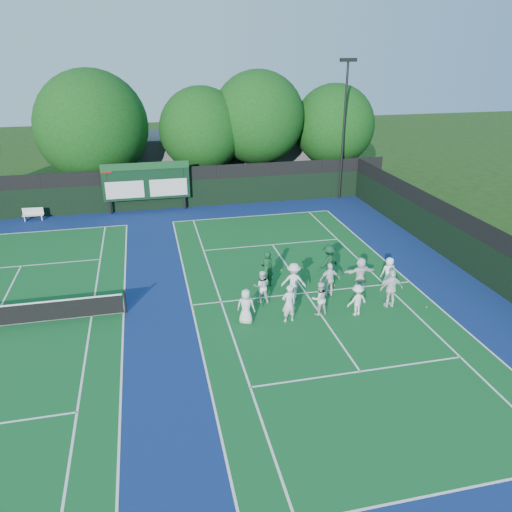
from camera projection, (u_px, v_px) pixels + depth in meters
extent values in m
plane|color=#19370F|center=(312.00, 303.00, 23.07)|extent=(120.00, 120.00, 0.00)
cube|color=navy|center=(180.00, 306.00, 22.74)|extent=(34.00, 32.00, 0.01)
cube|color=#115221|center=(306.00, 293.00, 23.96)|extent=(10.97, 23.77, 0.00)
cube|color=silver|center=(444.00, 493.00, 13.30)|extent=(10.97, 0.08, 0.00)
cube|color=silver|center=(253.00, 216.00, 34.62)|extent=(10.97, 0.08, 0.00)
cube|color=silver|center=(192.00, 305.00, 22.84)|extent=(0.08, 23.77, 0.00)
cube|color=silver|center=(410.00, 282.00, 25.08)|extent=(0.08, 23.77, 0.00)
cube|color=silver|center=(221.00, 302.00, 23.12)|extent=(0.08, 23.77, 0.00)
cube|color=silver|center=(385.00, 284.00, 24.80)|extent=(0.08, 23.77, 0.00)
cube|color=silver|center=(360.00, 371.00, 18.22)|extent=(8.23, 0.08, 0.00)
cube|color=silver|center=(272.00, 245.00, 29.70)|extent=(8.23, 0.08, 0.00)
cube|color=silver|center=(306.00, 293.00, 23.96)|extent=(0.08, 12.80, 0.00)
cube|color=silver|center=(38.00, 232.00, 31.77)|extent=(10.97, 0.08, 0.00)
cube|color=silver|center=(124.00, 312.00, 22.23)|extent=(0.08, 23.77, 0.00)
cube|color=silver|center=(92.00, 316.00, 21.95)|extent=(0.08, 23.77, 0.00)
cube|color=silver|center=(21.00, 266.00, 26.85)|extent=(8.23, 0.08, 0.00)
cube|color=black|center=(162.00, 195.00, 35.80)|extent=(34.00, 0.08, 2.00)
cube|color=black|center=(160.00, 175.00, 35.21)|extent=(34.00, 0.05, 1.00)
cube|color=black|center=(475.00, 258.00, 25.41)|extent=(0.08, 32.00, 2.00)
cube|color=black|center=(480.00, 230.00, 24.82)|extent=(0.05, 32.00, 1.00)
cylinder|color=black|center=(108.00, 190.00, 34.42)|extent=(0.16, 0.16, 3.50)
cylinder|color=black|center=(184.00, 185.00, 35.48)|extent=(0.16, 0.16, 3.50)
cube|color=black|center=(146.00, 181.00, 34.77)|extent=(6.00, 0.15, 2.60)
cube|color=#12411D|center=(145.00, 166.00, 34.25)|extent=(6.00, 0.05, 0.50)
cube|color=silver|center=(125.00, 190.00, 34.57)|extent=(2.60, 0.04, 1.20)
cube|color=silver|center=(169.00, 187.00, 35.18)|extent=(2.60, 0.04, 1.20)
cube|color=maroon|center=(106.00, 169.00, 33.76)|extent=(0.70, 0.04, 0.50)
cube|color=#56565B|center=(203.00, 156.00, 43.40)|extent=(18.00, 6.00, 4.00)
cylinder|color=black|center=(343.00, 133.00, 36.71)|extent=(0.16, 0.16, 10.00)
cube|color=black|center=(348.00, 60.00, 34.75)|extent=(1.20, 0.30, 0.25)
cylinder|color=black|center=(125.00, 301.00, 22.04)|extent=(0.10, 0.10, 1.10)
cube|color=silver|center=(33.00, 215.00, 33.66)|extent=(1.38, 0.45, 0.05)
cube|color=silver|center=(33.00, 211.00, 33.68)|extent=(1.36, 0.14, 0.45)
cube|color=silver|center=(25.00, 218.00, 33.62)|extent=(0.07, 0.32, 0.36)
cube|color=silver|center=(42.00, 217.00, 33.84)|extent=(0.07, 0.32, 0.36)
cylinder|color=black|center=(99.00, 184.00, 37.93)|extent=(0.44, 0.44, 2.46)
sphere|color=#0C360E|center=(92.00, 126.00, 36.26)|extent=(8.11, 8.11, 8.11)
sphere|color=#0C360E|center=(102.00, 137.00, 36.97)|extent=(5.67, 5.67, 5.67)
cylinder|color=black|center=(203.00, 177.00, 39.53)|extent=(0.44, 0.44, 2.61)
sphere|color=#0C360E|center=(201.00, 129.00, 38.07)|extent=(6.42, 6.42, 6.42)
sphere|color=#0C360E|center=(209.00, 137.00, 38.71)|extent=(4.49, 4.49, 4.49)
cylinder|color=black|center=(258.00, 171.00, 40.34)|extent=(0.44, 0.44, 3.08)
sphere|color=#0C360E|center=(258.00, 118.00, 38.69)|extent=(7.15, 7.15, 7.15)
sphere|color=#0C360E|center=(265.00, 126.00, 39.36)|extent=(5.00, 5.00, 5.00)
cylinder|color=black|center=(331.00, 170.00, 41.73)|extent=(0.44, 0.44, 2.55)
sphere|color=#0C360E|center=(334.00, 125.00, 40.27)|extent=(6.50, 6.50, 6.50)
sphere|color=#0C360E|center=(339.00, 132.00, 40.92)|extent=(4.55, 4.55, 4.55)
sphere|color=#A4C417|center=(334.00, 285.00, 24.66)|extent=(0.07, 0.07, 0.07)
sphere|color=#A4C417|center=(427.00, 307.00, 22.63)|extent=(0.07, 0.07, 0.07)
sphere|color=#A4C417|center=(194.00, 311.00, 22.28)|extent=(0.07, 0.07, 0.07)
sphere|color=#A4C417|center=(281.00, 270.00, 26.34)|extent=(0.07, 0.07, 0.07)
imported|color=silver|center=(246.00, 306.00, 21.12)|extent=(0.91, 0.77, 1.59)
imported|color=silver|center=(289.00, 303.00, 21.21)|extent=(0.68, 0.49, 1.74)
imported|color=silver|center=(319.00, 298.00, 21.83)|extent=(0.83, 0.69, 1.56)
imported|color=silver|center=(357.00, 300.00, 21.78)|extent=(1.04, 0.73, 1.46)
imported|color=white|center=(391.00, 289.00, 22.40)|extent=(1.08, 0.49, 1.81)
imported|color=white|center=(262.00, 287.00, 22.87)|extent=(0.84, 0.70, 1.57)
imported|color=silver|center=(294.00, 281.00, 23.18)|extent=(1.29, 0.97, 1.77)
imported|color=silver|center=(330.00, 279.00, 23.46)|extent=(0.98, 0.43, 1.65)
imported|color=white|center=(360.00, 273.00, 24.09)|extent=(1.54, 0.52, 1.65)
imported|color=white|center=(389.00, 272.00, 24.37)|extent=(0.77, 0.53, 1.52)
imported|color=#103D1E|center=(267.00, 269.00, 24.28)|extent=(0.75, 0.56, 1.87)
imported|color=#0F391E|center=(329.00, 262.00, 25.04)|extent=(1.37, 1.11, 1.86)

